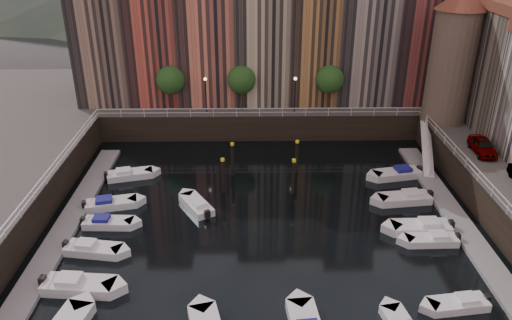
{
  "coord_description": "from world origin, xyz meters",
  "views": [
    {
      "loc": [
        -1.17,
        -36.46,
        22.68
      ],
      "look_at": [
        -0.57,
        4.0,
        3.33
      ],
      "focal_mm": 35.0,
      "sensor_mm": 36.0,
      "label": 1
    }
  ],
  "objects_px": {
    "boat_left_1": "(92,249)",
    "boat_left_2": "(107,223)",
    "mooring_pilings": "(262,167)",
    "boat_left_0": "(78,285)",
    "car_a": "(482,147)",
    "gangway": "(427,146)",
    "corner_tower": "(453,55)"
  },
  "relations": [
    {
      "from": "boat_left_0",
      "to": "boat_left_1",
      "type": "relative_size",
      "value": 1.14
    },
    {
      "from": "corner_tower",
      "to": "gangway",
      "type": "xyz_separation_m",
      "value": [
        -2.9,
        -4.5,
        -8.28
      ]
    },
    {
      "from": "gangway",
      "to": "boat_left_2",
      "type": "distance_m",
      "value": 32.18
    },
    {
      "from": "car_a",
      "to": "boat_left_2",
      "type": "bearing_deg",
      "value": -164.28
    },
    {
      "from": "mooring_pilings",
      "to": "boat_left_0",
      "type": "height_order",
      "value": "mooring_pilings"
    },
    {
      "from": "boat_left_1",
      "to": "car_a",
      "type": "height_order",
      "value": "car_a"
    },
    {
      "from": "boat_left_0",
      "to": "boat_left_2",
      "type": "distance_m",
      "value": 7.93
    },
    {
      "from": "gangway",
      "to": "boat_left_1",
      "type": "xyz_separation_m",
      "value": [
        -30.19,
        -15.2,
        -1.57
      ]
    },
    {
      "from": "boat_left_2",
      "to": "car_a",
      "type": "distance_m",
      "value": 34.47
    },
    {
      "from": "boat_left_0",
      "to": "car_a",
      "type": "relative_size",
      "value": 1.23
    },
    {
      "from": "corner_tower",
      "to": "boat_left_0",
      "type": "relative_size",
      "value": 2.63
    },
    {
      "from": "boat_left_0",
      "to": "boat_left_1",
      "type": "xyz_separation_m",
      "value": [
        -0.21,
        4.24,
        -0.05
      ]
    },
    {
      "from": "boat_left_0",
      "to": "boat_left_2",
      "type": "height_order",
      "value": "boat_left_0"
    },
    {
      "from": "mooring_pilings",
      "to": "boat_left_1",
      "type": "xyz_separation_m",
      "value": [
        -13.09,
        -11.07,
        -1.3
      ]
    },
    {
      "from": "boat_left_1",
      "to": "gangway",
      "type": "bearing_deg",
      "value": 35.76
    },
    {
      "from": "corner_tower",
      "to": "boat_left_0",
      "type": "bearing_deg",
      "value": -143.96
    },
    {
      "from": "corner_tower",
      "to": "mooring_pilings",
      "type": "relative_size",
      "value": 1.85
    },
    {
      "from": "boat_left_0",
      "to": "car_a",
      "type": "xyz_separation_m",
      "value": [
        33.51,
        15.15,
        3.33
      ]
    },
    {
      "from": "boat_left_1",
      "to": "boat_left_2",
      "type": "bearing_deg",
      "value": 96.17
    },
    {
      "from": "corner_tower",
      "to": "car_a",
      "type": "height_order",
      "value": "corner_tower"
    },
    {
      "from": "boat_left_1",
      "to": "corner_tower",
      "type": "bearing_deg",
      "value": 39.8
    },
    {
      "from": "mooring_pilings",
      "to": "car_a",
      "type": "xyz_separation_m",
      "value": [
        20.63,
        -0.16,
        2.08
      ]
    },
    {
      "from": "gangway",
      "to": "boat_left_0",
      "type": "relative_size",
      "value": 1.59
    },
    {
      "from": "boat_left_2",
      "to": "boat_left_1",
      "type": "bearing_deg",
      "value": -90.83
    },
    {
      "from": "boat_left_1",
      "to": "boat_left_2",
      "type": "relative_size",
      "value": 1.07
    },
    {
      "from": "gangway",
      "to": "car_a",
      "type": "relative_size",
      "value": 1.95
    },
    {
      "from": "boat_left_0",
      "to": "boat_left_2",
      "type": "xyz_separation_m",
      "value": [
        -0.02,
        7.93,
        -0.07
      ]
    },
    {
      "from": "boat_left_0",
      "to": "car_a",
      "type": "distance_m",
      "value": 36.93
    },
    {
      "from": "boat_left_0",
      "to": "boat_left_2",
      "type": "bearing_deg",
      "value": 95.36
    },
    {
      "from": "mooring_pilings",
      "to": "boat_left_2",
      "type": "xyz_separation_m",
      "value": [
        -12.9,
        -7.38,
        -1.32
      ]
    },
    {
      "from": "corner_tower",
      "to": "car_a",
      "type": "distance_m",
      "value": 10.92
    },
    {
      "from": "mooring_pilings",
      "to": "boat_left_1",
      "type": "relative_size",
      "value": 1.62
    }
  ]
}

